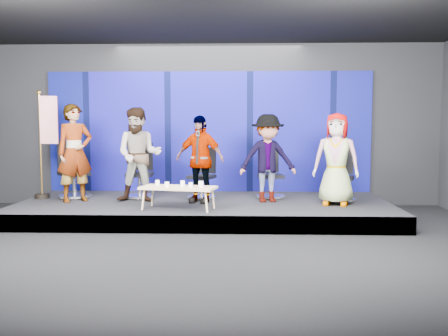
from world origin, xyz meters
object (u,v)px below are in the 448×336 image
(panelist_d, at_px, (268,158))
(panelist_e, at_px, (336,159))
(flag_stand, at_px, (46,141))
(chair_b, at_px, (140,180))
(chair_e, at_px, (341,183))
(mug_b, at_px, (167,184))
(chair_d, at_px, (270,181))
(panelist_b, at_px, (139,155))
(mug_e, at_px, (201,184))
(chair_a, at_px, (73,179))
(panelist_a, at_px, (75,153))
(mug_c, at_px, (183,183))
(panelist_c, at_px, (200,159))
(mug_a, at_px, (157,183))
(mug_d, at_px, (191,185))
(coffee_table, at_px, (178,188))
(chair_c, at_px, (203,182))

(panelist_d, xyz_separation_m, panelist_e, (1.22, -0.32, 0.01))
(flag_stand, bearing_deg, chair_b, -3.63)
(chair_e, bearing_deg, mug_b, -144.08)
(chair_d, relative_size, flag_stand, 0.48)
(panelist_b, distance_m, chair_d, 2.63)
(panelist_b, bearing_deg, mug_e, -35.84)
(chair_a, xyz_separation_m, panelist_a, (0.21, -0.46, 0.55))
(mug_c, bearing_deg, panelist_a, 161.39)
(chair_e, distance_m, mug_c, 3.08)
(panelist_c, height_order, chair_d, panelist_c)
(chair_e, distance_m, mug_a, 3.50)
(panelist_a, bearing_deg, mug_c, -56.75)
(chair_e, bearing_deg, panelist_c, -157.53)
(flag_stand, bearing_deg, mug_d, -30.99)
(mug_b, relative_size, mug_c, 0.97)
(chair_a, bearing_deg, panelist_e, -46.00)
(chair_e, height_order, flag_stand, flag_stand)
(chair_e, xyz_separation_m, mug_e, (-2.60, -1.09, 0.11))
(chair_e, xyz_separation_m, coffee_table, (-3.00, -1.03, 0.02))
(chair_a, bearing_deg, mug_e, -64.52)
(chair_d, bearing_deg, mug_b, -151.47)
(chair_e, bearing_deg, mug_a, -149.19)
(chair_e, height_order, mug_c, chair_e)
(chair_a, distance_m, chair_b, 1.34)
(panelist_e, bearing_deg, panelist_a, -166.06)
(chair_c, xyz_separation_m, panelist_c, (-0.02, -0.50, 0.49))
(panelist_b, bearing_deg, chair_d, 11.88)
(chair_a, xyz_separation_m, panelist_b, (1.43, -0.46, 0.52))
(mug_b, bearing_deg, mug_d, -3.96)
(panelist_e, distance_m, mug_b, 3.09)
(mug_b, xyz_separation_m, mug_d, (0.41, -0.03, -0.00))
(panelist_d, bearing_deg, mug_d, -153.66)
(chair_d, relative_size, panelist_d, 0.62)
(chair_e, bearing_deg, mug_e, -140.54)
(chair_d, relative_size, mug_e, 10.04)
(panelist_a, bearing_deg, chair_e, -35.51)
(chair_c, height_order, chair_d, chair_d)
(chair_c, bearing_deg, chair_a, -160.85)
(chair_c, relative_size, coffee_table, 0.74)
(chair_a, distance_m, mug_a, 2.17)
(panelist_b, bearing_deg, panelist_d, 0.85)
(mug_b, bearing_deg, panelist_e, 12.04)
(panelist_c, xyz_separation_m, mug_d, (-0.08, -0.87, -0.38))
(panelist_e, height_order, mug_d, panelist_e)
(chair_b, bearing_deg, mug_d, -51.63)
(mug_a, bearing_deg, panelist_e, 6.79)
(chair_c, height_order, mug_c, chair_c)
(chair_d, bearing_deg, chair_e, -24.11)
(chair_b, relative_size, mug_d, 12.85)
(panelist_a, bearing_deg, panelist_b, -37.89)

